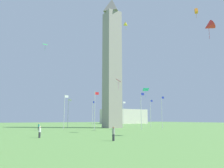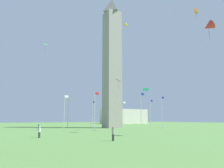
# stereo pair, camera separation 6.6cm
# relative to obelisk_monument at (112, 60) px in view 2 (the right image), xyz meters

# --- Properties ---
(ground_plane) EXTENTS (260.00, 260.00, 0.00)m
(ground_plane) POSITION_rel_obelisk_monument_xyz_m (0.00, 0.00, -21.54)
(ground_plane) COLOR #609347
(obelisk_monument) EXTENTS (4.74, 4.74, 43.07)m
(obelisk_monument) POSITION_rel_obelisk_monument_xyz_m (0.00, 0.00, 0.00)
(obelisk_monument) COLOR gray
(obelisk_monument) RESTS_ON ground
(flagpole_n) EXTENTS (1.12, 0.14, 9.44)m
(flagpole_n) POSITION_rel_obelisk_monument_xyz_m (15.26, 0.00, -16.41)
(flagpole_n) COLOR silver
(flagpole_n) RESTS_ON ground
(flagpole_ne) EXTENTS (1.12, 0.14, 9.44)m
(flagpole_ne) POSITION_rel_obelisk_monument_xyz_m (10.81, 10.76, -16.41)
(flagpole_ne) COLOR silver
(flagpole_ne) RESTS_ON ground
(flagpole_e) EXTENTS (1.12, 0.14, 9.44)m
(flagpole_e) POSITION_rel_obelisk_monument_xyz_m (0.05, 15.21, -16.41)
(flagpole_e) COLOR silver
(flagpole_e) RESTS_ON ground
(flagpole_se) EXTENTS (1.12, 0.14, 9.44)m
(flagpole_se) POSITION_rel_obelisk_monument_xyz_m (-10.70, 10.76, -16.41)
(flagpole_se) COLOR silver
(flagpole_se) RESTS_ON ground
(flagpole_s) EXTENTS (1.12, 0.14, 9.44)m
(flagpole_s) POSITION_rel_obelisk_monument_xyz_m (-15.16, 0.00, -16.41)
(flagpole_s) COLOR silver
(flagpole_s) RESTS_ON ground
(flagpole_sw) EXTENTS (1.12, 0.14, 9.44)m
(flagpole_sw) POSITION_rel_obelisk_monument_xyz_m (-10.70, -10.76, -16.41)
(flagpole_sw) COLOR silver
(flagpole_sw) RESTS_ON ground
(flagpole_w) EXTENTS (1.12, 0.14, 9.44)m
(flagpole_w) POSITION_rel_obelisk_monument_xyz_m (0.05, -15.21, -16.41)
(flagpole_w) COLOR silver
(flagpole_w) RESTS_ON ground
(flagpole_nw) EXTENTS (1.12, 0.14, 9.44)m
(flagpole_nw) POSITION_rel_obelisk_monument_xyz_m (10.81, -10.76, -16.41)
(flagpole_nw) COLOR silver
(flagpole_nw) RESTS_ON ground
(person_teal_shirt) EXTENTS (0.32, 0.32, 1.69)m
(person_teal_shirt) POSITION_rel_obelisk_monument_xyz_m (-22.80, -5.14, -20.70)
(person_teal_shirt) COLOR #2D2D38
(person_teal_shirt) RESTS_ON ground
(person_gray_shirt) EXTENTS (0.32, 0.32, 1.73)m
(person_gray_shirt) POSITION_rel_obelisk_monument_xyz_m (-19.50, -35.88, -20.68)
(person_gray_shirt) COLOR #2D2D38
(person_gray_shirt) RESTS_ON ground
(person_white_shirt) EXTENTS (0.32, 0.32, 1.64)m
(person_white_shirt) POSITION_rel_obelisk_monument_xyz_m (-26.62, -26.97, -20.73)
(person_white_shirt) COLOR #2D2D38
(person_white_shirt) RESTS_ON ground
(kite_yellow_delta) EXTENTS (1.51, 1.27, 2.42)m
(kite_yellow_delta) POSITION_rel_obelisk_monument_xyz_m (-1.03, -10.32, 7.88)
(kite_yellow_delta) COLOR yellow
(kite_cyan_diamond) EXTENTS (2.07, 2.02, 2.54)m
(kite_cyan_diamond) POSITION_rel_obelisk_monument_xyz_m (3.26, -13.11, -11.00)
(kite_cyan_diamond) COLOR #33C6D1
(kite_pink_diamond) EXTENTS (1.54, 1.59, 2.06)m
(kite_pink_diamond) POSITION_rel_obelisk_monument_xyz_m (-10.97, -22.65, -11.24)
(kite_pink_diamond) COLOR pink
(kite_orange_box) EXTENTS (1.22, 1.25, 2.50)m
(kite_orange_box) POSITION_rel_obelisk_monument_xyz_m (7.17, -27.85, 6.07)
(kite_orange_box) COLOR orange
(kite_red_delta) EXTENTS (2.50, 2.46, 3.19)m
(kite_red_delta) POSITION_rel_obelisk_monument_xyz_m (-2.76, -37.97, -3.87)
(kite_red_delta) COLOR red
(kite_green_diamond) EXTENTS (1.32, 1.20, 2.03)m
(kite_green_diamond) POSITION_rel_obelisk_monument_xyz_m (-22.08, -4.05, 0.28)
(kite_green_diamond) COLOR green
(distant_building) EXTENTS (26.96, 12.27, 8.63)m
(distant_building) POSITION_rel_obelisk_monument_xyz_m (38.17, 54.37, -17.22)
(distant_building) COLOR beige
(distant_building) RESTS_ON ground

